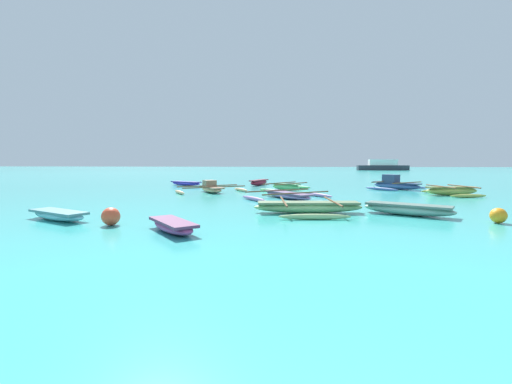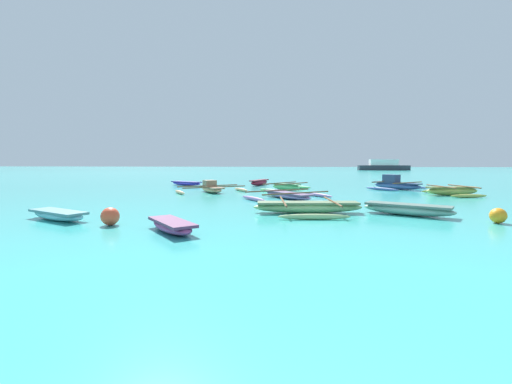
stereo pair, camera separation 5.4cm
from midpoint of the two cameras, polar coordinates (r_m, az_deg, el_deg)
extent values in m
ellipsoid|color=#5241E7|center=(28.24, -11.48, 1.42)|extent=(3.01, 2.05, 0.32)
cube|color=#39308B|center=(28.23, -11.48, 1.66)|extent=(2.79, 1.92, 0.08)
ellipsoid|color=#85B3A1|center=(13.52, 24.01, -2.70)|extent=(3.10, 2.25, 0.40)
cube|color=slate|center=(13.50, 24.04, -2.01)|extent=(2.87, 2.10, 0.08)
ellipsoid|color=#E7B682|center=(21.55, -7.34, 0.41)|extent=(2.14, 2.66, 0.36)
cube|color=#8C7154|center=(21.54, -7.34, 0.78)|extent=(2.00, 2.46, 0.08)
cube|color=#8C7154|center=(21.84, -7.66, 1.46)|extent=(0.99, 1.00, 0.39)
cylinder|color=brown|center=(20.98, -6.77, 0.83)|extent=(3.41, 2.29, 0.07)
cylinder|color=brown|center=(22.10, -7.89, 1.04)|extent=(3.41, 2.29, 0.07)
ellipsoid|color=#E7B682|center=(22.35, -2.48, 0.41)|extent=(1.24, 1.73, 0.20)
ellipsoid|color=#E7B682|center=(20.94, -12.52, -0.03)|extent=(1.24, 1.73, 0.20)
ellipsoid|color=#70CDDB|center=(13.12, -30.00, -3.37)|extent=(2.67, 1.82, 0.31)
cube|color=teal|center=(13.10, -30.02, -2.86)|extent=(2.47, 1.70, 0.08)
ellipsoid|color=#79DA82|center=(23.23, 5.10, 0.86)|extent=(2.17, 1.87, 0.43)
cube|color=#4F8454|center=(23.21, 5.10, 1.30)|extent=(2.01, 1.74, 0.08)
cylinder|color=brown|center=(22.90, 6.11, 1.39)|extent=(2.20, 2.84, 0.07)
cylinder|color=brown|center=(23.52, 4.13, 1.50)|extent=(2.20, 2.84, 0.07)
ellipsoid|color=#79DA82|center=(24.64, 7.62, 0.81)|extent=(1.39, 1.13, 0.20)
ellipsoid|color=#79DA82|center=(21.88, 2.25, 0.31)|extent=(1.39, 1.13, 0.20)
ellipsoid|color=#AEB24F|center=(22.62, 29.92, 0.15)|extent=(3.11, 1.18, 0.49)
cube|color=olive|center=(22.60, 29.94, 0.66)|extent=(2.87, 1.11, 0.08)
cylinder|color=brown|center=(22.99, 31.37, 0.81)|extent=(0.53, 2.78, 0.07)
cylinder|color=brown|center=(22.23, 28.48, 0.82)|extent=(0.53, 2.78, 0.07)
ellipsoid|color=#AEB24F|center=(23.80, 28.03, 0.10)|extent=(2.07, 0.53, 0.20)
ellipsoid|color=#AEB24F|center=(21.48, 31.98, -0.56)|extent=(2.07, 0.53, 0.20)
ellipsoid|color=#9B73AD|center=(17.94, 5.30, -0.55)|extent=(2.87, 3.67, 0.34)
cube|color=#624C6C|center=(17.92, 5.30, -0.15)|extent=(2.67, 3.39, 0.08)
cylinder|color=brown|center=(17.21, 6.92, -0.18)|extent=(3.36, 2.32, 0.07)
cylinder|color=brown|center=(18.64, 3.81, 0.25)|extent=(3.36, 2.32, 0.07)
ellipsoid|color=#9B73AD|center=(19.13, 10.29, -0.46)|extent=(1.54, 2.13, 0.20)
ellipsoid|color=#9B73AD|center=(16.91, -0.35, -1.11)|extent=(1.54, 2.13, 0.20)
ellipsoid|color=#913F7D|center=(9.75, -13.69, -5.54)|extent=(1.99, 2.19, 0.32)
cube|color=#5C2F51|center=(9.73, -13.71, -4.85)|extent=(1.85, 2.04, 0.08)
ellipsoid|color=maroon|center=(27.72, 0.61, 1.59)|extent=(1.50, 2.86, 0.45)
cube|color=maroon|center=(27.70, 0.61, 1.96)|extent=(1.40, 2.63, 0.08)
ellipsoid|color=#97C07D|center=(13.06, 8.72, -2.54)|extent=(4.16, 1.16, 0.42)
cube|color=#607651|center=(13.04, 8.73, -1.80)|extent=(3.83, 1.10, 0.08)
cylinder|color=brown|center=(13.20, 12.70, -1.52)|extent=(0.35, 3.05, 0.07)
cylinder|color=brown|center=(12.93, 4.68, -1.55)|extent=(0.35, 3.05, 0.07)
ellipsoid|color=#97C07D|center=(14.58, 7.84, -2.16)|extent=(2.44, 0.42, 0.20)
ellipsoid|color=#97C07D|center=(11.58, 9.81, -4.08)|extent=(2.44, 0.42, 0.20)
ellipsoid|color=#415B9A|center=(25.71, 22.46, 0.96)|extent=(2.88, 3.31, 0.48)
cube|color=navy|center=(25.69, 22.47, 1.40)|extent=(2.67, 3.07, 0.08)
cube|color=navy|center=(25.94, 21.67, 2.13)|extent=(1.16, 1.21, 0.53)
cylinder|color=brown|center=(25.24, 24.00, 1.42)|extent=(2.57, 2.08, 0.07)
cylinder|color=brown|center=(26.16, 21.01, 1.64)|extent=(2.57, 2.08, 0.07)
ellipsoid|color=#415B9A|center=(27.07, 24.38, 0.78)|extent=(1.77, 2.14, 0.20)
ellipsoid|color=#415B9A|center=(24.40, 20.30, 0.49)|extent=(1.77, 2.14, 0.20)
sphere|color=orange|center=(13.18, 35.45, -3.23)|extent=(0.48, 0.48, 0.48)
sphere|color=#E54C2D|center=(11.29, -23.01, -3.76)|extent=(0.55, 0.55, 0.55)
cube|color=#2D333D|center=(79.83, 20.48, 3.81)|extent=(10.67, 2.35, 1.07)
cube|color=white|center=(79.82, 20.51, 4.65)|extent=(5.87, 2.00, 1.28)
camera|label=1|loc=(0.03, -89.92, 0.01)|focal=24.00mm
camera|label=2|loc=(0.03, 90.08, -0.01)|focal=24.00mm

